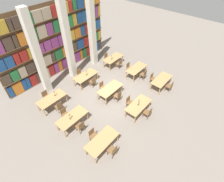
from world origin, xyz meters
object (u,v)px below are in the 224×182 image
Objects in this scene: chair_6 at (80,126)px; desk_lamp_1 at (70,116)px; chair_11 at (129,67)px; desk_lamp_2 at (54,93)px; chair_8 at (118,96)px; chair_9 at (103,87)px; reading_table_7 at (86,76)px; chair_12 at (59,106)px; chair_4 at (170,86)px; reading_table_0 at (102,141)px; pillar_center at (68,42)px; reading_table_8 at (113,59)px; chair_16 at (119,63)px; chair_1 at (93,135)px; chair_2 at (148,113)px; reading_table_1 at (138,105)px; reading_table_2 at (162,80)px; chair_0 at (113,151)px; desk_lamp_4 at (112,57)px; desk_lamp_3 at (86,72)px; chair_5 at (153,78)px; reading_table_3 at (72,118)px; pillar_right at (92,31)px; chair_3 at (129,102)px; reading_table_4 at (110,89)px; reading_table_5 at (136,69)px; chair_10 at (144,74)px; chair_7 at (65,114)px; desk_lamp_0 at (139,101)px; chair_15 at (80,74)px; reading_table_6 at (52,99)px; chair_13 at (46,96)px; chair_17 at (107,57)px; pillar_left at (37,55)px.

desk_lamp_1 is at bearing 99.69° from chair_6.
chair_11 is 6.47m from desk_lamp_2.
chair_8 is 1.46m from chair_9.
chair_8 is 0.46× the size of reading_table_7.
chair_4 is at bearing -35.06° from chair_12.
pillar_center is at bearing 62.33° from reading_table_0.
reading_table_8 is 2.16× the size of chair_16.
desk_lamp_2 is at bearing -96.00° from chair_1.
reading_table_7 is (-0.12, 5.60, 0.17)m from chair_2.
chair_11 is at bearing 43.99° from reading_table_1.
chair_8 is 1.00× the size of chair_11.
reading_table_0 is at bearing -179.06° from reading_table_2.
reading_table_1 is 1.00× the size of reading_table_2.
chair_0 is at bearing -86.71° from desk_lamp_1.
desk_lamp_3 is at bearing 179.89° from desk_lamp_4.
chair_5 is 0.46× the size of reading_table_3.
pillar_right is 6.70m from chair_3.
chair_4 is 7.14m from chair_6.
reading_table_0 is 2.16× the size of chair_8.
reading_table_3 is 1.00× the size of reading_table_4.
reading_table_4 is 3.28m from reading_table_5.
reading_table_2 is 4.79× the size of desk_lamp_1.
chair_10 is at bearing -19.60° from chair_12.
chair_7 is at bearing 90.00° from chair_6.
desk_lamp_0 is 1.20× the size of desk_lamp_4.
reading_table_5 is 4.58× the size of desk_lamp_3.
chair_15 is (-0.01, 5.60, -0.57)m from desk_lamp_0.
pillar_right is 6.75× the size of chair_1.
chair_0 is 1.00× the size of chair_7.
chair_8 reaches higher than reading_table_0.
reading_table_4 is at bearing 90.72° from chair_15.
chair_0 is 1.46m from chair_1.
chair_1 is at bearing -148.24° from reading_table_8.
chair_0 is at bearing -90.99° from reading_table_6.
reading_table_2 is at bearing -19.11° from reading_table_3.
chair_7 is 1.00× the size of chair_13.
reading_table_0 is at bearing 179.64° from reading_table_1.
chair_0 is 6.49m from reading_table_7.
chair_17 is (3.18, 4.87, 0.00)m from chair_3.
reading_table_6 is at bearing 89.36° from chair_13.
reading_table_3 is 6.76m from chair_10.
reading_table_8 is at bearing -15.33° from pillar_left.
desk_lamp_4 is (2.99, 4.82, -0.06)m from desk_lamp_0.
chair_9 is 4.03m from chair_13.
pillar_right reaches higher than chair_15.
desk_lamp_4 is (6.36, 5.54, 0.52)m from chair_0.
reading_table_4 and reading_table_6 have the same top height.
pillar_right is 5.46m from chair_10.
pillar_center is 6.75× the size of chair_6.
chair_17 is (-0.04, 3.91, 0.00)m from chair_10.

